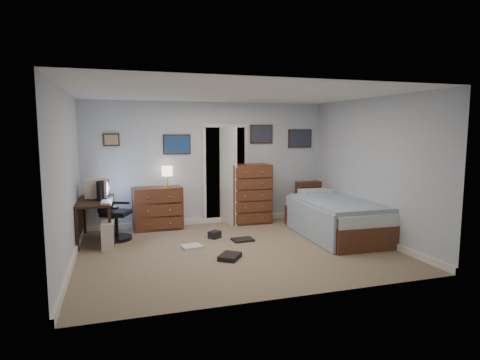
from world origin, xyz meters
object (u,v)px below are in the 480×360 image
at_px(office_chair, 113,217).
at_px(tall_dresser, 250,194).
at_px(low_dresser, 158,208).
at_px(bed, 335,217).
at_px(computer_desk, 90,209).

bearing_deg(office_chair, tall_dresser, 34.77).
xyz_separation_m(low_dresser, bed, (3.07, -1.47, -0.07)).
bearing_deg(computer_desk, low_dresser, 24.93).
bearing_deg(office_chair, low_dresser, 57.93).
bearing_deg(bed, office_chair, 168.88).
bearing_deg(office_chair, bed, 10.52).
distance_m(low_dresser, bed, 3.40).
relative_size(office_chair, low_dresser, 1.14).
xyz_separation_m(low_dresser, tall_dresser, (1.90, -0.02, 0.20)).
height_order(low_dresser, tall_dresser, tall_dresser).
bearing_deg(tall_dresser, low_dresser, 178.33).
relative_size(computer_desk, low_dresser, 1.37).
xyz_separation_m(computer_desk, tall_dresser, (3.10, 0.50, 0.06)).
bearing_deg(computer_desk, bed, -11.03).
height_order(tall_dresser, bed, tall_dresser).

